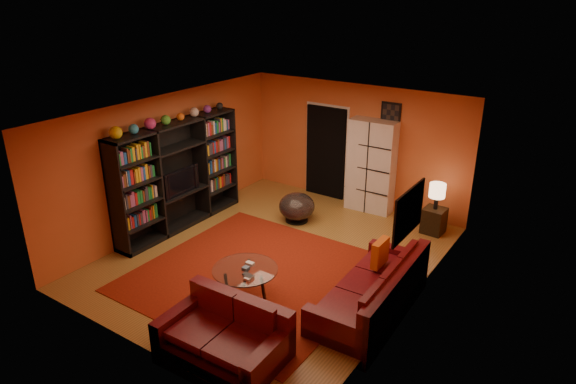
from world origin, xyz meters
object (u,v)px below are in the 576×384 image
Objects in this scene: coffee_table at (245,272)px; side_table at (434,221)px; loveseat at (227,333)px; bowl_chair at (297,207)px; sofa at (376,291)px; entertainment_unit at (178,176)px; table_lamp at (437,191)px; storage_cabinet at (371,166)px; tv at (178,181)px.

coffee_table is 1.99× the size of side_table.
loveseat reaches higher than bowl_chair.
sofa reaches higher than bowl_chair.
side_table is at bearing 30.19° from entertainment_unit.
coffee_table is (-1.76, -0.89, 0.17)m from sofa.
entertainment_unit is at bearing -149.81° from table_lamp.
sofa is 3.35× the size of bowl_chair.
bowl_chair is 1.43× the size of table_lamp.
loveseat is at bearing -122.68° from sofa.
table_lamp is (1.52, -0.31, -0.11)m from storage_cabinet.
storage_cabinet is 3.82× the size of table_lamp.
sofa is at bearing -94.68° from tv.
loveseat is at bearing -36.78° from entertainment_unit.
entertainment_unit is 3.42× the size of tv.
entertainment_unit is 5.88× the size of table_lamp.
sofa is 3.68m from storage_cabinet.
storage_cabinet is 3.90× the size of side_table.
bowl_chair is at bearing 18.62° from loveseat.
sofa is at bearing -35.25° from bowl_chair.
entertainment_unit is at bearing -149.81° from side_table.
table_lamp is (2.47, 1.06, 0.55)m from bowl_chair.
sofa is 2.44× the size of coffee_table.
bowl_chair reaches higher than coffee_table.
bowl_chair is at bearing 38.44° from entertainment_unit.
storage_cabinet is 1.71m from side_table.
tv is 1.72× the size of table_lamp.
tv is at bearing 154.44° from coffee_table.
entertainment_unit reaches higher than loveseat.
loveseat is 1.66× the size of coffee_table.
coffee_table is at bearing -113.08° from table_lamp.
table_lamp is (4.28, 2.49, -0.19)m from entertainment_unit.
storage_cabinet reaches higher than coffee_table.
storage_cabinet is at bearing 115.36° from sofa.
bowl_chair reaches higher than side_table.
tv is at bearing 173.40° from sofa.
entertainment_unit is 0.11m from tv.
bowl_chair is (-0.86, 2.74, -0.14)m from coffee_table.
storage_cabinet is at bearing 88.63° from coffee_table.
storage_cabinet is (-0.47, 5.21, 0.69)m from loveseat.
sofa is at bearing -65.36° from storage_cabinet.
loveseat reaches higher than side_table.
entertainment_unit is at bearing -141.56° from bowl_chair.
entertainment_unit is 2.42m from bowl_chair.
sofa is 1.98m from coffee_table.
entertainment_unit is 4.50m from sofa.
sofa is 2.33m from loveseat.
coffee_table is at bearing -26.14° from entertainment_unit.
bowl_chair is at bearing 142.83° from sofa.
bowl_chair is at bearing 107.38° from coffee_table.
table_lamp reaches higher than coffee_table.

